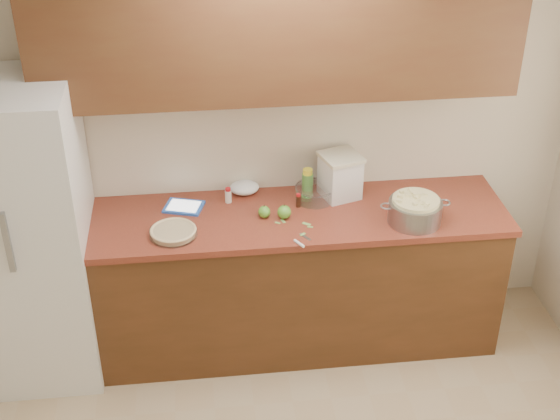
{
  "coord_description": "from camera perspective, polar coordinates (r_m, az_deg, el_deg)",
  "views": [
    {
      "loc": [
        -0.45,
        -2.34,
        3.28
      ],
      "look_at": [
        -0.01,
        1.43,
        0.98
      ],
      "focal_mm": 50.0,
      "sensor_mm": 36.0,
      "label": 1
    }
  ],
  "objects": [
    {
      "name": "cinnamon_shaker",
      "position": [
        4.61,
        -3.81,
        1.07
      ],
      "size": [
        0.04,
        0.04,
        0.09
      ],
      "rotation": [
        0.0,
        0.0,
        -0.25
      ],
      "color": "beige",
      "rests_on": "counter_run"
    },
    {
      "name": "fridge",
      "position": [
        4.57,
        -18.1,
        -1.84
      ],
      "size": [
        0.7,
        0.7,
        1.8
      ],
      "primitive_type": "cube",
      "color": "silver",
      "rests_on": "ground"
    },
    {
      "name": "paring_knife",
      "position": [
        4.25,
        1.48,
        -2.38
      ],
      "size": [
        0.1,
        0.15,
        0.02
      ],
      "rotation": [
        0.0,
        0.0,
        0.55
      ],
      "color": "gray",
      "rests_on": "counter_run"
    },
    {
      "name": "lemon_bottle",
      "position": [
        4.65,
        2.02,
        1.96
      ],
      "size": [
        0.07,
        0.07,
        0.18
      ],
      "rotation": [
        0.0,
        0.0,
        0.12
      ],
      "color": "#4C8C38",
      "rests_on": "counter_run"
    },
    {
      "name": "upper_cabinets",
      "position": [
        4.21,
        -0.16,
        12.84
      ],
      "size": [
        2.6,
        0.34,
        0.7
      ],
      "primitive_type": "cube",
      "color": "#4F3018",
      "rests_on": "room_shell"
    },
    {
      "name": "vanilla_bottle",
      "position": [
        4.56,
        1.36,
        0.7
      ],
      "size": [
        0.03,
        0.03,
        0.09
      ],
      "rotation": [
        0.0,
        0.0,
        0.19
      ],
      "color": "black",
      "rests_on": "counter_run"
    },
    {
      "name": "apple_left",
      "position": [
        4.46,
        -1.16,
        -0.13
      ],
      "size": [
        0.07,
        0.07,
        0.08
      ],
      "color": "#53972A",
      "rests_on": "counter_run"
    },
    {
      "name": "paper_towel",
      "position": [
        4.71,
        -2.62,
        1.65
      ],
      "size": [
        0.22,
        0.2,
        0.07
      ],
      "primitive_type": "ellipsoid",
      "rotation": [
        0.0,
        0.0,
        0.39
      ],
      "color": "white",
      "rests_on": "counter_run"
    },
    {
      "name": "counter_run",
      "position": [
        4.76,
        0.08,
        -5.02
      ],
      "size": [
        2.64,
        0.68,
        0.92
      ],
      "color": "#532D17",
      "rests_on": "ground"
    },
    {
      "name": "tablet",
      "position": [
        4.6,
        -7.05,
        0.24
      ],
      "size": [
        0.26,
        0.22,
        0.02
      ],
      "rotation": [
        0.0,
        0.0,
        -0.3
      ],
      "color": "blue",
      "rests_on": "counter_run"
    },
    {
      "name": "mixing_bowl",
      "position": [
        4.63,
        2.56,
        1.28
      ],
      "size": [
        0.24,
        0.24,
        0.09
      ],
      "rotation": [
        0.0,
        0.0,
        -0.24
      ],
      "color": "silver",
      "rests_on": "counter_run"
    },
    {
      "name": "peel_a",
      "position": [
        4.42,
        1.95,
        -1.02
      ],
      "size": [
        0.05,
        0.05,
        0.0
      ],
      "primitive_type": "cube",
      "rotation": [
        0.0,
        0.0,
        -0.63
      ],
      "color": "#7DB156",
      "rests_on": "counter_run"
    },
    {
      "name": "peel_b",
      "position": [
        4.39,
        2.22,
        -1.25
      ],
      "size": [
        0.03,
        0.02,
        0.0
      ],
      "primitive_type": "cube",
      "rotation": [
        0.0,
        0.0,
        -0.27
      ],
      "color": "#7DB156",
      "rests_on": "counter_run"
    },
    {
      "name": "peel_e",
      "position": [
        4.42,
        -0.17,
        -0.95
      ],
      "size": [
        0.03,
        0.03,
        0.0
      ],
      "primitive_type": "cube",
      "rotation": [
        0.0,
        0.0,
        -0.6
      ],
      "color": "#7DB156",
      "rests_on": "counter_run"
    },
    {
      "name": "room_shell",
      "position": [
        3.1,
        3.34,
        -8.55
      ],
      "size": [
        3.6,
        3.6,
        3.6
      ],
      "color": "tan",
      "rests_on": "ground"
    },
    {
      "name": "peel_c",
      "position": [
        4.44,
        0.23,
        -0.82
      ],
      "size": [
        0.03,
        0.04,
        0.0
      ],
      "primitive_type": "cube",
      "rotation": [
        0.0,
        0.0,
        -1.24
      ],
      "color": "#7DB156",
      "rests_on": "counter_run"
    },
    {
      "name": "pie",
      "position": [
        4.35,
        -7.81,
        -1.61
      ],
      "size": [
        0.27,
        0.27,
        0.04
      ],
      "rotation": [
        0.0,
        0.0,
        0.14
      ],
      "color": "silver",
      "rests_on": "counter_run"
    },
    {
      "name": "flour_canister",
      "position": [
        4.64,
        4.42,
        2.54
      ],
      "size": [
        0.28,
        0.28,
        0.27
      ],
      "rotation": [
        0.0,
        0.0,
        0.3
      ],
      "color": "white",
      "rests_on": "counter_run"
    },
    {
      "name": "peel_d",
      "position": [
        4.33,
        1.67,
        -1.79
      ],
      "size": [
        0.04,
        0.04,
        0.0
      ],
      "primitive_type": "cube",
      "rotation": [
        0.0,
        0.0,
        -2.42
      ],
      "color": "#7DB156",
      "rests_on": "counter_run"
    },
    {
      "name": "apple_center",
      "position": [
        4.45,
        0.31,
        -0.15
      ],
      "size": [
        0.08,
        0.08,
        0.09
      ],
      "color": "#53972A",
      "rests_on": "counter_run"
    },
    {
      "name": "colander",
      "position": [
        4.47,
        9.84,
        -0.04
      ],
      "size": [
        0.4,
        0.3,
        0.15
      ],
      "rotation": [
        0.0,
        0.0,
        0.43
      ],
      "color": "gray",
      "rests_on": "counter_run"
    }
  ]
}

